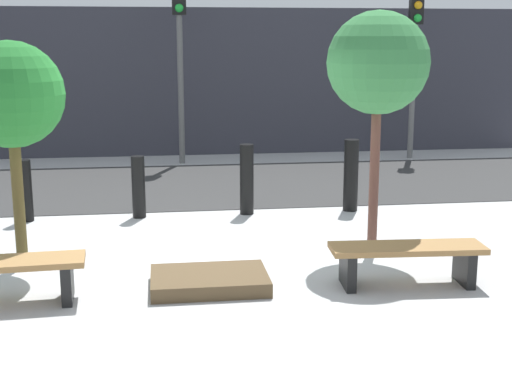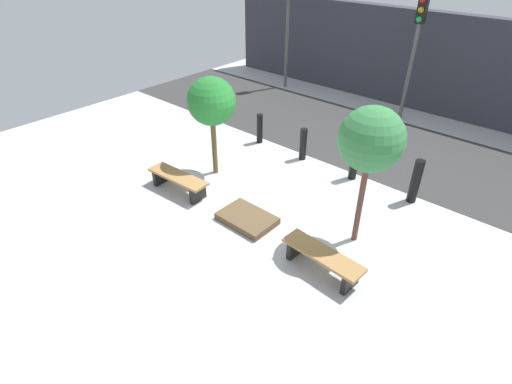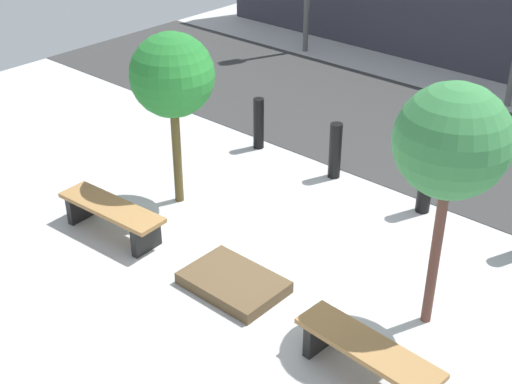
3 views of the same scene
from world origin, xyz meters
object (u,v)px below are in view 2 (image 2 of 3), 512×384
object	(u,v)px
bollard_left	(303,144)
bollard_center	(354,160)
bollard_far_left	(260,129)
bollard_right	(416,181)
tree_behind_right_bench	(371,140)
traffic_light_mid_west	(416,38)
bench_right	(322,258)
traffic_light_west	(288,13)
tree_behind_left_bench	(211,102)
bench_left	(178,180)
planter_bed	(247,219)

from	to	relation	value
bollard_left	bollard_center	world-z (taller)	bollard_center
bollard_far_left	bollard_center	distance (m)	3.15
bollard_right	bollard_left	bearing A→B (deg)	180.00
tree_behind_right_bench	traffic_light_mid_west	distance (m)	6.98
bollard_far_left	bollard_right	bearing A→B (deg)	0.00
bench_right	traffic_light_west	xyz separation A→B (m)	(-7.01, 7.88, 2.47)
tree_behind_right_bench	bollard_right	world-z (taller)	tree_behind_right_bench
traffic_light_west	traffic_light_mid_west	world-z (taller)	traffic_light_west
bench_right	traffic_light_mid_west	size ratio (longest dim) A/B	0.43
tree_behind_left_bench	bollard_right	distance (m)	5.10
bollard_left	bollard_center	distance (m)	1.58
bollard_far_left	traffic_light_west	bearing A→B (deg)	119.59
bollard_far_left	bollard_center	xyz separation A→B (m)	(3.15, 0.00, 0.08)
traffic_light_mid_west	tree_behind_right_bench	bearing A→B (deg)	-72.79
bench_right	bollard_far_left	distance (m)	5.55
bench_left	bollard_left	xyz separation A→B (m)	(1.27, 3.34, 0.13)
bollard_far_left	traffic_light_mid_west	size ratio (longest dim) A/B	0.23
tree_behind_left_bench	traffic_light_west	bearing A→B (deg)	113.42
bench_right	bollard_right	bearing A→B (deg)	88.27
planter_bed	bollard_left	world-z (taller)	bollard_left
bench_left	traffic_light_west	size ratio (longest dim) A/B	0.41
planter_bed	bollard_center	bearing A→B (deg)	75.91
tree_behind_right_bench	bollard_left	world-z (taller)	tree_behind_right_bench
bollard_far_left	traffic_light_west	xyz separation A→B (m)	(-2.58, 4.54, 2.34)
tree_behind_left_bench	bollard_left	xyz separation A→B (m)	(1.27, 2.11, -1.48)
bench_left	bollard_right	world-z (taller)	bollard_right
bench_right	tree_behind_left_bench	xyz separation A→B (m)	(-4.12, 1.23, 1.62)
planter_bed	traffic_light_west	world-z (taller)	traffic_light_west
bollard_left	bollard_far_left	bearing A→B (deg)	180.00
bench_right	traffic_light_west	size ratio (longest dim) A/B	0.40
bench_right	bollard_left	distance (m)	4.39
bollard_far_left	bollard_right	size ratio (longest dim) A/B	0.82
bollard_far_left	bollard_right	distance (m)	4.73
tree_behind_left_bench	bollard_center	world-z (taller)	tree_behind_left_bench
tree_behind_left_bench	tree_behind_right_bench	bearing A→B (deg)	0.00
bollard_right	bollard_far_left	bearing A→B (deg)	180.00
tree_behind_left_bench	bollard_right	world-z (taller)	tree_behind_left_bench
bollard_far_left	bollard_right	xyz separation A→B (m)	(4.73, 0.00, 0.10)
bench_left	tree_behind_right_bench	world-z (taller)	tree_behind_right_bench
bollard_far_left	bench_left	bearing A→B (deg)	-84.81
bollard_right	tree_behind_left_bench	bearing A→B (deg)	-154.49
bollard_center	tree_behind_right_bench	bearing A→B (deg)	-58.92
tree_behind_right_bench	bollard_left	distance (m)	3.98
bench_right	bollard_left	size ratio (longest dim) A/B	1.81
bollard_center	bollard_right	distance (m)	1.58
tree_behind_left_bench	bench_left	bearing A→B (deg)	-90.00
bench_right	bollard_far_left	world-z (taller)	bollard_far_left
traffic_light_mid_west	bollard_left	bearing A→B (deg)	-99.85
bollard_center	traffic_light_mid_west	xyz separation A→B (m)	(-0.79, 4.54, 2.09)
tree_behind_right_bench	traffic_light_mid_west	xyz separation A→B (m)	(-2.06, 6.65, 0.36)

